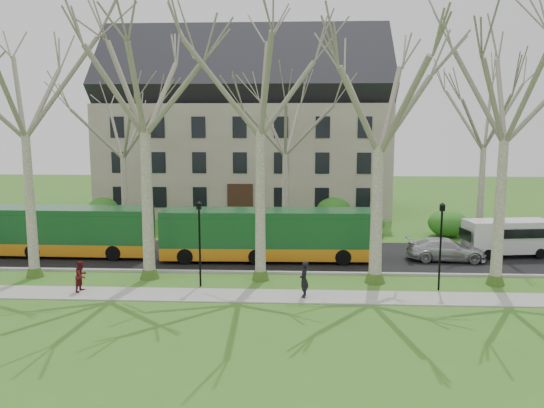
# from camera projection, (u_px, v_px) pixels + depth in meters

# --- Properties ---
(ground) EXTENTS (120.00, 120.00, 0.00)m
(ground) POSITION_uv_depth(u_px,v_px,m) (318.00, 282.00, 27.76)
(ground) COLOR #366C1E
(ground) RESTS_ON ground
(sidewalk) EXTENTS (70.00, 2.00, 0.06)m
(sidewalk) POSITION_uv_depth(u_px,v_px,m) (319.00, 297.00, 25.28)
(sidewalk) COLOR gray
(sidewalk) RESTS_ON ground
(road) EXTENTS (80.00, 8.00, 0.06)m
(road) POSITION_uv_depth(u_px,v_px,m) (314.00, 256.00, 33.19)
(road) COLOR black
(road) RESTS_ON ground
(curb) EXTENTS (80.00, 0.25, 0.14)m
(curb) POSITION_uv_depth(u_px,v_px,m) (317.00, 273.00, 29.23)
(curb) COLOR #A5A39E
(curb) RESTS_ON ground
(building) EXTENTS (26.50, 12.20, 16.00)m
(building) POSITION_uv_depth(u_px,v_px,m) (246.00, 126.00, 50.58)
(building) COLOR gray
(building) RESTS_ON ground
(tree_row_verge) EXTENTS (49.00, 7.00, 14.00)m
(tree_row_verge) POSITION_uv_depth(u_px,v_px,m) (319.00, 148.00, 27.03)
(tree_row_verge) COLOR gray
(tree_row_verge) RESTS_ON ground
(tree_row_far) EXTENTS (33.00, 7.00, 12.00)m
(tree_row_far) POSITION_uv_depth(u_px,v_px,m) (294.00, 156.00, 37.81)
(tree_row_far) COLOR gray
(tree_row_far) RESTS_ON ground
(lamp_row) EXTENTS (36.22, 0.22, 4.30)m
(lamp_row) POSITION_uv_depth(u_px,v_px,m) (319.00, 238.00, 26.39)
(lamp_row) COLOR black
(lamp_row) RESTS_ON ground
(hedges) EXTENTS (30.60, 8.60, 2.00)m
(hedges) POSITION_uv_depth(u_px,v_px,m) (252.00, 217.00, 41.67)
(hedges) COLOR #27611B
(hedges) RESTS_ON ground
(bus_lead) EXTENTS (12.56, 2.80, 3.13)m
(bus_lead) POSITION_uv_depth(u_px,v_px,m) (51.00, 230.00, 33.19)
(bus_lead) COLOR #164D22
(bus_lead) RESTS_ON road
(bus_follow) EXTENTS (12.73, 2.99, 3.17)m
(bus_follow) POSITION_uv_depth(u_px,v_px,m) (268.00, 234.00, 31.98)
(bus_follow) COLOR #164D22
(bus_follow) RESTS_ON road
(sedan) EXTENTS (4.72, 2.08, 1.35)m
(sedan) POSITION_uv_depth(u_px,v_px,m) (446.00, 249.00, 31.96)
(sedan) COLOR #B1B2B6
(sedan) RESTS_ON road
(van_a) EXTENTS (5.38, 2.56, 2.26)m
(van_a) POSITION_uv_depth(u_px,v_px,m) (507.00, 238.00, 32.98)
(van_a) COLOR silver
(van_a) RESTS_ON road
(pedestrian_a) EXTENTS (0.48, 0.67, 1.71)m
(pedestrian_a) POSITION_uv_depth(u_px,v_px,m) (304.00, 279.00, 25.10)
(pedestrian_a) COLOR black
(pedestrian_a) RESTS_ON sidewalk
(pedestrian_b) EXTENTS (0.71, 0.84, 1.52)m
(pedestrian_b) POSITION_uv_depth(u_px,v_px,m) (81.00, 276.00, 26.00)
(pedestrian_b) COLOR #541315
(pedestrian_b) RESTS_ON sidewalk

